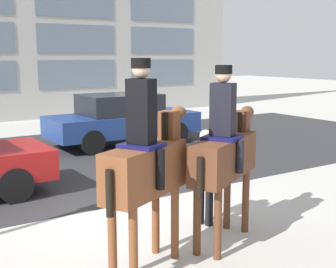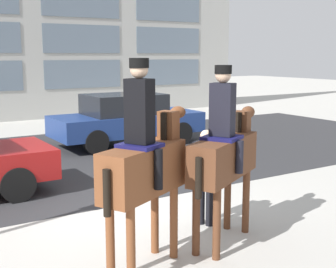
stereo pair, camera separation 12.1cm
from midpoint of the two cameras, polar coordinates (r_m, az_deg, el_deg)
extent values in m
plane|color=#B2AFA8|center=(8.31, -5.91, -9.80)|extent=(80.00, 80.00, 0.00)
cube|color=#2D2D30|center=(12.56, -15.92, -3.39)|extent=(25.64, 8.50, 0.01)
cube|color=slate|center=(21.41, -11.08, 7.17)|extent=(3.61, 0.02, 1.24)
cube|color=slate|center=(23.48, -0.75, 7.55)|extent=(3.61, 0.02, 1.24)
cube|color=slate|center=(21.40, -11.22, 11.31)|extent=(3.61, 0.02, 1.24)
cube|color=slate|center=(23.48, -0.76, 11.33)|extent=(3.61, 0.02, 1.24)
cube|color=slate|center=(21.51, -11.36, 15.44)|extent=(3.61, 0.02, 1.24)
cube|color=slate|center=(23.57, -0.77, 15.09)|extent=(3.61, 0.02, 1.24)
cube|color=brown|center=(5.91, -3.42, -4.46)|extent=(1.44, 1.02, 0.62)
cylinder|color=brown|center=(6.63, -2.05, -10.23)|extent=(0.11, 0.11, 1.01)
cylinder|color=brown|center=(6.49, 0.30, -10.70)|extent=(0.11, 0.11, 1.01)
cylinder|color=brown|center=(5.87, -7.40, -13.02)|extent=(0.11, 0.11, 1.01)
cylinder|color=brown|center=(5.70, -4.87, -13.69)|extent=(0.11, 0.11, 1.01)
cube|color=brown|center=(6.34, -0.40, 0.14)|extent=(0.29, 0.31, 0.60)
cube|color=black|center=(6.24, -0.96, 0.16)|extent=(0.07, 0.09, 0.54)
ellipsoid|color=brown|center=(6.52, 0.74, 2.67)|extent=(0.34, 0.30, 0.17)
cube|color=silver|center=(6.60, 1.10, 2.92)|extent=(0.11, 0.09, 0.07)
cylinder|color=black|center=(5.37, -7.79, -7.18)|extent=(0.09, 0.09, 0.55)
cube|color=#14144C|center=(5.79, -3.84, -1.41)|extent=(0.59, 0.62, 0.05)
cube|color=black|center=(5.72, -3.88, 2.79)|extent=(0.34, 0.38, 0.79)
sphere|color=#D1A889|center=(5.68, -3.94, 7.86)|extent=(0.22, 0.22, 0.22)
cylinder|color=black|center=(5.68, -3.95, 8.64)|extent=(0.24, 0.24, 0.12)
cylinder|color=black|center=(5.99, -5.95, -3.68)|extent=(0.11, 0.11, 0.50)
cylinder|color=black|center=(5.70, -1.55, -4.33)|extent=(0.11, 0.11, 0.50)
cube|color=#59331E|center=(6.80, 6.32, -2.89)|extent=(1.61, 1.15, 0.58)
cylinder|color=#59331E|center=(7.57, 6.76, -7.77)|extent=(0.11, 0.11, 1.00)
cylinder|color=#59331E|center=(7.47, 8.98, -8.06)|extent=(0.11, 0.11, 1.00)
cylinder|color=#59331E|center=(6.57, 3.03, -10.45)|extent=(0.11, 0.11, 1.00)
cylinder|color=#59331E|center=(6.46, 5.55, -10.86)|extent=(0.11, 0.11, 1.00)
cube|color=#59331E|center=(7.38, 8.41, 0.80)|extent=(0.29, 0.31, 0.52)
cube|color=black|center=(7.26, 8.09, 0.82)|extent=(0.07, 0.09, 0.47)
ellipsoid|color=#59331E|center=(7.61, 9.17, 2.65)|extent=(0.39, 0.33, 0.20)
cube|color=silver|center=(7.70, 9.42, 2.87)|extent=(0.13, 0.10, 0.08)
cylinder|color=black|center=(6.08, 3.34, -5.36)|extent=(0.09, 0.09, 0.55)
cube|color=#14144C|center=(6.67, 6.12, -0.43)|extent=(0.65, 0.65, 0.05)
cube|color=black|center=(6.61, 6.18, 3.00)|extent=(0.35, 0.39, 0.74)
sphere|color=#D1A889|center=(6.57, 6.26, 7.17)|extent=(0.22, 0.22, 0.22)
cylinder|color=black|center=(6.57, 6.27, 7.84)|extent=(0.24, 0.24, 0.12)
cylinder|color=black|center=(6.82, 3.98, -2.32)|extent=(0.11, 0.11, 0.46)
cylinder|color=black|center=(6.62, 8.24, -2.76)|extent=(0.11, 0.11, 0.46)
cylinder|color=black|center=(7.70, 4.61, -8.21)|extent=(0.13, 0.13, 0.80)
cylinder|color=black|center=(7.76, 3.52, -8.05)|extent=(0.13, 0.13, 0.80)
cube|color=black|center=(7.55, 4.13, -3.14)|extent=(0.38, 0.46, 0.58)
sphere|color=#D1A889|center=(7.47, 4.16, -0.24)|extent=(0.20, 0.20, 0.20)
cube|color=black|center=(7.20, 4.52, -2.49)|extent=(0.53, 0.34, 0.09)
cone|color=orange|center=(6.89, 3.32, -3.02)|extent=(0.18, 0.12, 0.04)
cylinder|color=black|center=(9.30, -18.50, -5.94)|extent=(0.68, 0.21, 0.68)
cube|color=navy|center=(14.47, -5.71, 1.26)|extent=(4.59, 1.87, 0.61)
cube|color=black|center=(14.35, -6.16, 3.64)|extent=(2.30, 1.64, 0.61)
cylinder|color=black|center=(14.51, 0.87, 0.10)|extent=(0.70, 0.22, 0.70)
cylinder|color=black|center=(15.95, -2.58, 0.96)|extent=(0.70, 0.22, 0.70)
cylinder|color=black|center=(13.16, -9.47, -1.02)|extent=(0.70, 0.22, 0.70)
cylinder|color=black|center=(14.72, -12.16, 0.02)|extent=(0.70, 0.22, 0.70)
camera|label=1|loc=(0.06, -90.49, -0.08)|focal=50.00mm
camera|label=2|loc=(0.06, 89.51, 0.08)|focal=50.00mm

